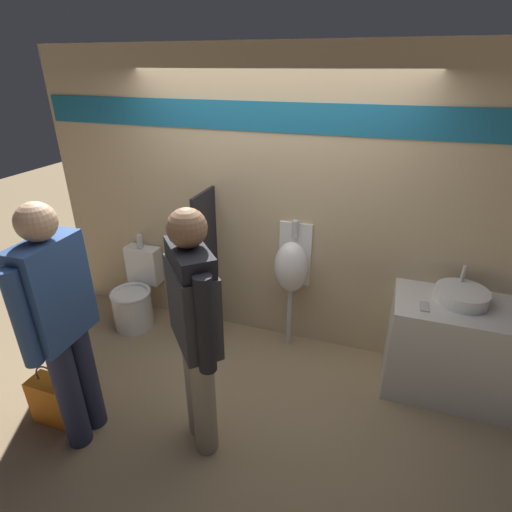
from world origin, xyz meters
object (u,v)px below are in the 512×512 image
sink_basin (462,295)px  urinal_near_counter (292,267)px  cell_phone (424,307)px  person_in_vest (194,321)px  person_with_lanyard (61,321)px  shopping_bag (54,400)px  toilet (136,297)px

sink_basin → urinal_near_counter: bearing=175.5°
cell_phone → person_in_vest: person_in_vest is taller
person_with_lanyard → person_in_vest: bearing=-76.5°
urinal_near_counter → person_in_vest: 1.35m
person_with_lanyard → shopping_bag: 0.87m
sink_basin → toilet: sink_basin is taller
toilet → person_with_lanyard: person_with_lanyard is taller
cell_phone → toilet: 2.81m
toilet → cell_phone: bearing=-2.4°
person_in_vest → shopping_bag: bearing=57.8°
sink_basin → shopping_bag: sink_basin is taller
cell_phone → shopping_bag: (-2.60, -1.22, -0.65)m
cell_phone → toilet: size_ratio=0.15×
urinal_near_counter → shopping_bag: size_ratio=2.44×
urinal_near_counter → person_in_vest: size_ratio=0.71×
toilet → person_with_lanyard: 1.59m
cell_phone → urinal_near_counter: bearing=165.4°
urinal_near_counter → shopping_bag: urinal_near_counter is taller
sink_basin → cell_phone: bearing=-146.0°
cell_phone → person_in_vest: 1.77m
sink_basin → person_with_lanyard: size_ratio=0.22×
urinal_near_counter → shopping_bag: 2.22m
cell_phone → shopping_bag: 2.95m
sink_basin → toilet: 3.08m
sink_basin → shopping_bag: (-2.88, -1.40, -0.70)m
person_in_vest → cell_phone: bearing=-97.6°
person_in_vest → person_with_lanyard: person_with_lanyard is taller
person_in_vest → urinal_near_counter: bearing=-56.1°
sink_basin → urinal_near_counter: size_ratio=0.31×
person_in_vest → shopping_bag: person_in_vest is taller
toilet → person_with_lanyard: (0.46, -1.36, 0.69)m
urinal_near_counter → person_with_lanyard: person_with_lanyard is taller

